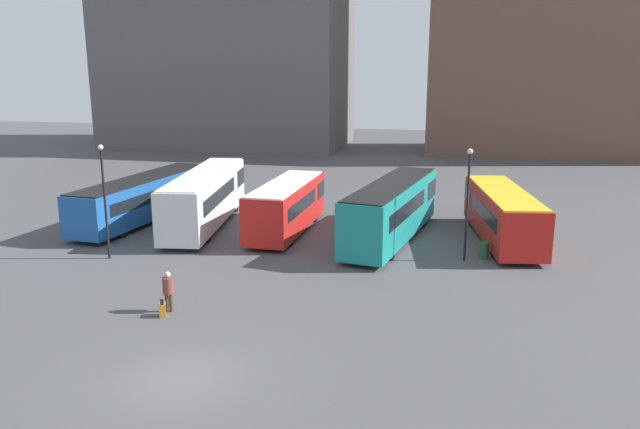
# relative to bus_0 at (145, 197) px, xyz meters

# --- Properties ---
(ground_plane) EXTENTS (160.00, 160.00, 0.00)m
(ground_plane) POSITION_rel_bus_0_xyz_m (11.08, -18.98, -1.55)
(ground_plane) COLOR #4C4C4F
(building_block_right) EXTENTS (30.33, 11.79, 29.42)m
(building_block_right) POSITION_rel_bus_0_xyz_m (31.31, 38.60, 13.16)
(building_block_right) COLOR brown
(building_block_right) RESTS_ON ground_plane
(bus_0) EXTENTS (3.86, 12.72, 2.82)m
(bus_0) POSITION_rel_bus_0_xyz_m (0.00, 0.00, 0.00)
(bus_0) COLOR #1E56A3
(bus_0) RESTS_ON ground_plane
(bus_1) EXTENTS (4.15, 12.68, 3.34)m
(bus_1) POSITION_rel_bus_0_xyz_m (4.27, -0.22, 0.27)
(bus_1) COLOR silver
(bus_1) RESTS_ON ground_plane
(bus_2) EXTENTS (2.68, 9.25, 3.00)m
(bus_2) POSITION_rel_bus_0_xyz_m (9.66, -0.81, 0.07)
(bus_2) COLOR red
(bus_2) RESTS_ON ground_plane
(bus_3) EXTENTS (4.50, 12.11, 3.31)m
(bus_3) POSITION_rel_bus_0_xyz_m (15.98, -1.11, 0.25)
(bus_3) COLOR #19847F
(bus_3) RESTS_ON ground_plane
(bus_4) EXTENTS (4.14, 10.50, 2.90)m
(bus_4) POSITION_rel_bus_0_xyz_m (22.15, -0.03, 0.02)
(bus_4) COLOR red
(bus_4) RESTS_ON ground_plane
(traveler) EXTENTS (0.58, 0.58, 1.72)m
(traveler) POSITION_rel_bus_0_xyz_m (8.24, -13.91, -0.54)
(traveler) COLOR #4C3828
(traveler) RESTS_ON ground_plane
(suitcase) EXTENTS (0.39, 0.49, 0.79)m
(suitcase) POSITION_rel_bus_0_xyz_m (8.20, -14.43, -1.28)
(suitcase) COLOR #B27A1E
(suitcase) RESTS_ON ground_plane
(lamp_post_0) EXTENTS (0.28, 0.28, 5.93)m
(lamp_post_0) POSITION_rel_bus_0_xyz_m (2.03, -7.91, 1.92)
(lamp_post_0) COLOR black
(lamp_post_0) RESTS_ON ground_plane
(lamp_post_1) EXTENTS (0.28, 0.28, 5.78)m
(lamp_post_1) POSITION_rel_bus_0_xyz_m (20.06, -4.39, 1.84)
(lamp_post_1) COLOR black
(lamp_post_1) RESTS_ON ground_plane
(trash_bin) EXTENTS (0.52, 0.52, 0.85)m
(trash_bin) POSITION_rel_bus_0_xyz_m (21.03, -3.77, -1.13)
(trash_bin) COLOR #285633
(trash_bin) RESTS_ON ground_plane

